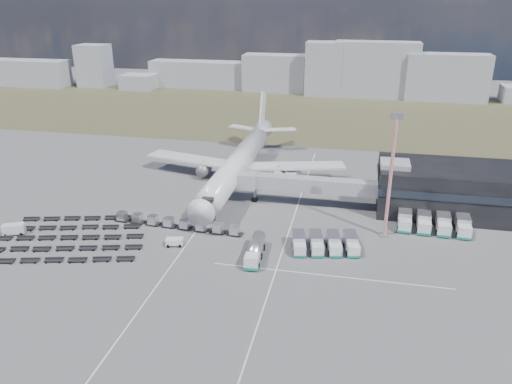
# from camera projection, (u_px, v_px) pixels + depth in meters

# --- Properties ---
(ground) EXTENTS (420.00, 420.00, 0.00)m
(ground) POSITION_uv_depth(u_px,v_px,m) (201.00, 240.00, 95.16)
(ground) COLOR #565659
(ground) RESTS_ON ground
(grass_strip) EXTENTS (420.00, 90.00, 0.01)m
(grass_strip) POSITION_uv_depth(u_px,v_px,m) (287.00, 113.00, 195.04)
(grass_strip) COLOR #4A4B2D
(grass_strip) RESTS_ON ground
(lane_markings) EXTENTS (47.12, 110.00, 0.01)m
(lane_markings) POSITION_uv_depth(u_px,v_px,m) (254.00, 238.00, 96.01)
(lane_markings) COLOR silver
(lane_markings) RESTS_ON ground
(terminal) EXTENTS (30.40, 16.40, 11.00)m
(terminal) POSITION_uv_depth(u_px,v_px,m) (449.00, 188.00, 105.84)
(terminal) COLOR black
(terminal) RESTS_ON ground
(jet_bridge) EXTENTS (30.30, 3.80, 7.05)m
(jet_bridge) POSITION_uv_depth(u_px,v_px,m) (298.00, 184.00, 108.78)
(jet_bridge) COLOR #939399
(jet_bridge) RESTS_ON ground
(airliner) EXTENTS (51.59, 64.53, 17.62)m
(airliner) POSITION_uv_depth(u_px,v_px,m) (240.00, 161.00, 122.58)
(airliner) COLOR silver
(airliner) RESTS_ON ground
(skyline) EXTENTS (305.63, 25.38, 24.04)m
(skyline) POSITION_uv_depth(u_px,v_px,m) (283.00, 74.00, 230.49)
(skyline) COLOR #999CA7
(skyline) RESTS_ON ground
(fuel_tanker) EXTENTS (3.00, 9.96, 3.18)m
(fuel_tanker) POSITION_uv_depth(u_px,v_px,m) (255.00, 250.00, 88.01)
(fuel_tanker) COLOR silver
(fuel_tanker) RESTS_ON ground
(pushback_tug) EXTENTS (3.49, 2.47, 1.44)m
(pushback_tug) POSITION_uv_depth(u_px,v_px,m) (175.00, 242.00, 92.73)
(pushback_tug) COLOR silver
(pushback_tug) RESTS_ON ground
(utility_van) EXTENTS (4.42, 3.34, 2.17)m
(utility_van) POSITION_uv_depth(u_px,v_px,m) (14.00, 229.00, 96.83)
(utility_van) COLOR silver
(utility_van) RESTS_ON ground
(catering_truck) EXTENTS (3.77, 6.84, 2.97)m
(catering_truck) POSITION_uv_depth(u_px,v_px,m) (292.00, 177.00, 122.73)
(catering_truck) COLOR silver
(catering_truck) RESTS_ON ground
(service_trucks_near) EXTENTS (12.85, 8.68, 2.62)m
(service_trucks_near) POSITION_uv_depth(u_px,v_px,m) (325.00, 243.00, 90.83)
(service_trucks_near) COLOR silver
(service_trucks_near) RESTS_ON ground
(service_trucks_far) EXTENTS (13.94, 8.15, 3.02)m
(service_trucks_far) POSITION_uv_depth(u_px,v_px,m) (433.00, 222.00, 98.71)
(service_trucks_far) COLOR silver
(service_trucks_far) RESTS_ON ground
(uld_row) EXTENTS (27.18, 3.45, 1.83)m
(uld_row) POSITION_uv_depth(u_px,v_px,m) (177.00, 223.00, 99.50)
(uld_row) COLOR black
(uld_row) RESTS_ON ground
(baggage_dollies) EXTENTS (30.90, 25.05, 0.75)m
(baggage_dollies) POSITION_uv_depth(u_px,v_px,m) (69.00, 238.00, 95.13)
(baggage_dollies) COLOR black
(baggage_dollies) RESTS_ON ground
(floodlight_mast) EXTENTS (2.29, 1.86, 24.12)m
(floodlight_mast) POSITION_uv_depth(u_px,v_px,m) (390.00, 177.00, 92.34)
(floodlight_mast) COLOR red
(floodlight_mast) RESTS_ON ground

